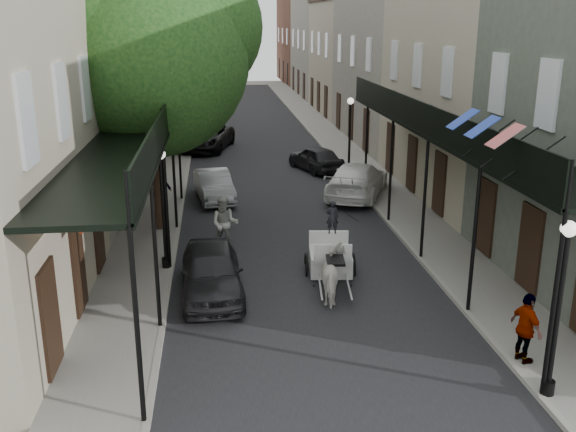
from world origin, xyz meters
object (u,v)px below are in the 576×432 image
object	(u,v)px
pedestrian_walking	(225,224)
car_left_far	(206,137)
car_right_near	(357,180)
car_left_near	(212,271)
tree_near	(162,49)
pedestrian_sidewalk_left	(158,185)
horse	(335,274)
car_left_mid	(214,186)
pedestrian_sidewalk_right	(526,328)
lamppost_right_near	(558,307)
lamppost_right_far	(350,134)
carriage	(330,240)
car_right_far	(316,158)
lamppost_left	(163,207)
tree_far	(180,50)

from	to	relation	value
pedestrian_walking	car_left_far	xyz separation A→B (m)	(-0.78, 17.75, -0.20)
car_left_far	pedestrian_walking	bearing A→B (deg)	-73.43
car_left_far	car_right_near	size ratio (longest dim) A/B	1.05
car_left_near	car_left_far	bearing A→B (deg)	88.68
tree_near	car_right_near	xyz separation A→B (m)	(7.80, 3.67, -5.74)
pedestrian_sidewalk_left	horse	bearing A→B (deg)	96.71
car_right_near	car_left_mid	bearing A→B (deg)	21.73
tree_near	car_left_near	bearing A→B (deg)	-76.39
pedestrian_sidewalk_right	lamppost_right_near	bearing A→B (deg)	162.20
lamppost_right_far	horse	size ratio (longest dim) A/B	2.14
pedestrian_sidewalk_right	carriage	bearing A→B (deg)	13.95
lamppost_right_near	car_left_near	size ratio (longest dim) A/B	0.89
tree_near	pedestrian_sidewalk_right	xyz separation A→B (m)	(8.40, -10.89, -5.55)
car_left_mid	car_right_far	bearing A→B (deg)	35.92
pedestrian_sidewalk_left	car_right_far	bearing A→B (deg)	-163.91
pedestrian_sidewalk_left	car_left_mid	distance (m)	2.55
car_right_near	car_right_far	world-z (taller)	car_right_near
lamppost_right_near	lamppost_left	size ratio (longest dim) A/B	1.00
carriage	car_left_mid	world-z (taller)	carriage
tree_near	car_left_far	size ratio (longest dim) A/B	1.77
lamppost_right_near	pedestrian_walking	bearing A→B (deg)	123.69
tree_near	lamppost_left	world-z (taller)	tree_near
lamppost_right_near	lamppost_right_far	world-z (taller)	same
car_left_near	car_right_far	world-z (taller)	car_left_near
car_left_far	lamppost_left	bearing A→B (deg)	-79.10
car_right_far	car_right_near	bearing A→B (deg)	81.16
car_left_far	car_left_mid	bearing A→B (deg)	-73.73
tree_near	lamppost_right_far	xyz separation A→B (m)	(8.30, 7.82, -4.44)
car_left_mid	car_right_near	xyz separation A→B (m)	(6.20, -0.15, 0.12)
carriage	pedestrian_walking	size ratio (longest dim) A/B	1.28
pedestrian_sidewalk_right	car_left_far	distance (m)	26.98
pedestrian_walking	pedestrian_sidewalk_left	size ratio (longest dim) A/B	1.09
lamppost_left	car_right_near	xyz separation A→B (m)	(7.70, 7.85, -1.30)
tree_far	car_right_far	world-z (taller)	tree_far
car_left_near	car_right_near	distance (m)	11.69
pedestrian_sidewalk_left	car_left_far	distance (m)	12.53
car_left_near	pedestrian_sidewalk_right	bearing A→B (deg)	-36.52
horse	tree_far	bearing A→B (deg)	-70.68
lamppost_right_near	carriage	world-z (taller)	lamppost_right_near
lamppost_right_near	carriage	distance (m)	8.33
horse	car_right_near	xyz separation A→B (m)	(2.91, 10.49, 0.02)
pedestrian_walking	pedestrian_sidewalk_left	distance (m)	5.96
lamppost_right_far	pedestrian_sidewalk_left	xyz separation A→B (m)	(-8.97, -5.11, -1.05)
pedestrian_walking	pedestrian_sidewalk_left	bearing A→B (deg)	122.89
pedestrian_sidewalk_left	car_left_near	distance (m)	9.15
lamppost_left	car_right_far	world-z (taller)	lamppost_left
car_left_far	tree_far	bearing A→B (deg)	-123.55
pedestrian_walking	car_right_near	world-z (taller)	pedestrian_walking
carriage	car_right_far	distance (m)	13.55
pedestrian_walking	car_right_far	xyz separation A→B (m)	(4.86, 11.54, -0.30)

